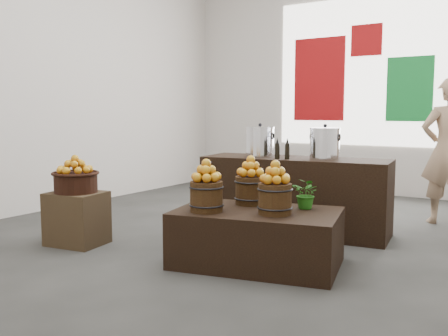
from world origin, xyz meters
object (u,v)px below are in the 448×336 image
Objects in this scene: wicker_basket at (76,183)px; shopper at (448,151)px; crate at (77,218)px; display_table at (257,238)px; stock_pot_left at (260,143)px; stock_pot_center at (325,144)px; counter at (295,195)px.

wicker_basket is 4.31m from shopper.
crate is 4.34m from shopper.
display_table is 4.45× the size of stock_pot_left.
stock_pot_left is at bearing 52.95° from wicker_basket.
stock_pot_center is (0.09, 1.33, 0.75)m from display_table.
crate is 2.35m from counter.
crate is 1.25× the size of wicker_basket.
stock_pot_center is (1.97, 1.72, 0.36)m from wicker_basket.
stock_pot_center is at bearing -0.00° from counter.
wicker_basket is at bearing 0.00° from crate.
shopper is (1.02, 1.37, -0.11)m from stock_pot_center.
display_table is 1.58m from stock_pot_left.
stock_pot_left is at bearing 52.95° from crate.
stock_pot_left reaches higher than counter.
counter is 6.47× the size of stock_pot_left.
wicker_basket is at bearing 18.50° from shopper.
stock_pot_left is (-0.42, -0.06, 0.58)m from counter.
display_table is at bearing -93.83° from stock_pot_center.
crate is 1.69× the size of stock_pot_left.
wicker_basket reaches higher than crate.
display_table is (1.88, 0.40, -0.02)m from crate.
counter is at bearing 18.89° from shopper.
wicker_basket is 2.64m from stock_pot_center.
display_table is 1.53m from stock_pot_center.
crate is 2.71m from stock_pot_center.
wicker_basket is at bearing -142.00° from counter.
shopper is at bearing 38.73° from counter.
stock_pot_center is at bearing 41.23° from wicker_basket.
display_table is at bearing -87.25° from counter.
crate is at bearing 0.00° from wicker_basket.
wicker_basket reaches higher than display_table.
stock_pot_center is at bearing 25.76° from shopper.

